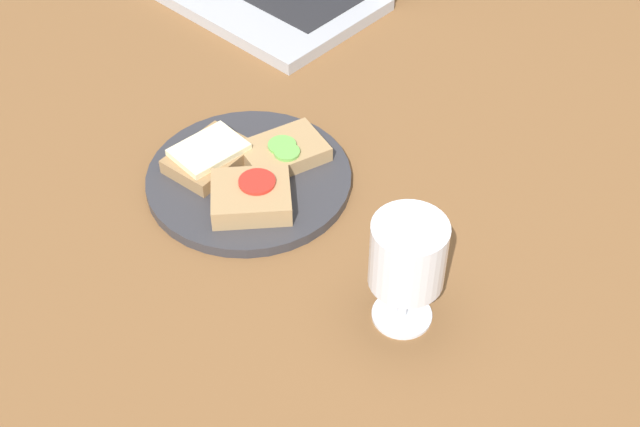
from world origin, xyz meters
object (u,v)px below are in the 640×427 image
object	(u,v)px
sandwich_with_cucumber	(284,151)
wine_glass	(408,258)
sandwich_with_cheese	(209,156)
sandwich_with_tomato	(251,196)
plate	(249,179)

from	to	relation	value
sandwich_with_cucumber	wine_glass	distance (cm)	27.76
sandwich_with_cucumber	sandwich_with_cheese	world-z (taller)	sandwich_with_cheese
sandwich_with_cucumber	sandwich_with_tomato	world-z (taller)	sandwich_with_tomato
plate	sandwich_with_cucumber	xyz separation A→B (cm)	(0.96, 5.10, 1.73)
plate	sandwich_with_cheese	world-z (taller)	sandwich_with_cheese
plate	wine_glass	world-z (taller)	wine_glass
sandwich_with_cucumber	sandwich_with_cheese	size ratio (longest dim) A/B	1.11
plate	sandwich_with_tomato	bearing A→B (deg)	-39.80
sandwich_with_cheese	plate	bearing A→B (deg)	19.84
sandwich_with_cucumber	sandwich_with_tomato	distance (cm)	8.95
sandwich_with_cucumber	sandwich_with_cheese	bearing A→B (deg)	-130.46
sandwich_with_tomato	sandwich_with_cucumber	bearing A→B (deg)	109.74
plate	sandwich_with_cucumber	world-z (taller)	sandwich_with_cucumber
plate	sandwich_with_cheese	xyz separation A→B (cm)	(-4.90, -1.77, 1.94)
plate	wine_glass	xyz separation A→B (cm)	(26.57, -3.38, 8.29)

